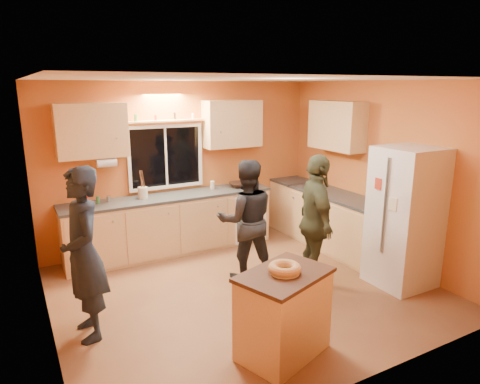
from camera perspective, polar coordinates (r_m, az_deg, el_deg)
ground at (r=5.59m, az=0.63°, el=-12.90°), size 4.50×4.50×0.00m
room_shell at (r=5.48m, az=-0.35°, el=4.44°), size 4.54×4.04×2.61m
back_counter at (r=6.84m, az=-6.28°, el=-3.75°), size 4.23×0.62×0.90m
right_counter at (r=6.86m, az=12.90°, el=-3.98°), size 0.62×1.84×0.90m
refrigerator at (r=5.83m, az=21.16°, el=-3.19°), size 0.72×0.70×1.80m
island at (r=4.24m, az=5.80°, el=-15.79°), size 1.02×0.84×0.84m
bundt_pastry at (r=4.03m, az=5.96°, el=-10.09°), size 0.31×0.31×0.09m
person_left at (r=4.58m, az=-20.11°, el=-7.83°), size 0.45×0.67×1.78m
person_center at (r=5.64m, az=0.83°, el=-3.77°), size 0.94×0.83×1.61m
person_right at (r=5.48m, az=10.09°, el=-3.96°), size 0.75×1.09×1.72m
mixing_bowl at (r=7.05m, az=-0.14°, el=0.99°), size 0.37×0.37×0.08m
utensil_crock at (r=6.50m, az=-12.83°, el=-0.09°), size 0.14×0.14×0.17m
potted_plant at (r=6.11m, az=17.63°, el=-0.75°), size 0.30×0.28×0.28m
red_box at (r=7.18m, az=9.79°, el=0.99°), size 0.20×0.18×0.07m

